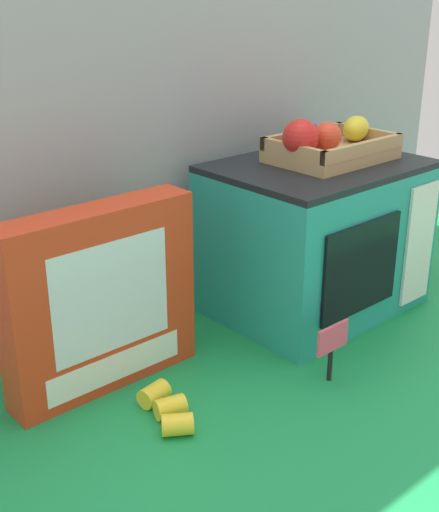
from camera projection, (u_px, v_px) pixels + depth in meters
ground_plane at (249, 332)px, 1.27m from camera, size 1.70×1.70×0.00m
display_back_panel at (172, 107)px, 1.27m from camera, size 1.61×0.03×0.77m
toy_microwave at (315, 237)px, 1.32m from camera, size 0.38×0.29×0.29m
food_groups_crate at (328, 145)px, 1.27m from camera, size 0.25×0.16×0.09m
cookie_set_box at (101, 300)px, 1.06m from camera, size 0.32×0.07×0.29m
price_sign at (332, 344)px, 1.09m from camera, size 0.07×0.01×0.10m
loose_toy_banana at (167, 408)px, 1.02m from camera, size 0.07×0.13×0.03m
loose_toy_apple at (413, 257)px, 1.53m from camera, size 0.06×0.06×0.06m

